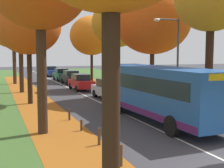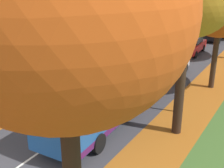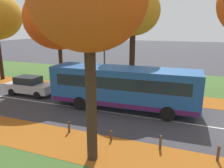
{
  "view_description": "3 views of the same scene",
  "coord_description": "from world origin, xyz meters",
  "views": [
    {
      "loc": [
        -7.41,
        -7.55,
        3.75
      ],
      "look_at": [
        0.58,
        13.6,
        1.49
      ],
      "focal_mm": 50.0,
      "sensor_mm": 36.0,
      "label": 1
    },
    {
      "loc": [
        9.34,
        -5.79,
        8.38
      ],
      "look_at": [
        1.03,
        7.8,
        2.01
      ],
      "focal_mm": 50.0,
      "sensor_mm": 36.0,
      "label": 2
    },
    {
      "loc": [
        -13.17,
        3.05,
        5.77
      ],
      "look_at": [
        1.4,
        8.61,
        1.65
      ],
      "focal_mm": 35.0,
      "sensor_mm": 36.0,
      "label": 3
    }
  ],
  "objects": [
    {
      "name": "tree_right_nearest",
      "position": [
        5.09,
        -0.78,
        7.36
      ],
      "size": [
        5.54,
        5.54,
        9.89
      ],
      "color": "black",
      "rests_on": "ground"
    },
    {
      "name": "bus",
      "position": [
        1.04,
        7.59,
        1.7
      ],
      "size": [
        2.93,
        10.48,
        2.98
      ],
      "color": "#1E5199",
      "rests_on": "ground"
    },
    {
      "name": "car_silver_lead",
      "position": [
        1.3,
        16.2,
        0.81
      ],
      "size": [
        1.89,
        4.25,
        1.62
      ],
      "color": "#B7BABF",
      "rests_on": "ground"
    },
    {
      "name": "car_black_third_in_line",
      "position": [
        1.26,
        29.46,
        0.81
      ],
      "size": [
        1.85,
        4.24,
        1.62
      ],
      "color": "black",
      "rests_on": "ground"
    },
    {
      "name": "bollard_fifth",
      "position": [
        -3.58,
        6.76,
        0.28
      ],
      "size": [
        0.12,
        0.12,
        0.55
      ],
      "primitive_type": "cylinder",
      "color": "#4C3823",
      "rests_on": "ground"
    },
    {
      "name": "bollard_fourth",
      "position": [
        -3.52,
        4.23,
        0.36
      ],
      "size": [
        0.12,
        0.12,
        0.72
      ],
      "primitive_type": "cylinder",
      "color": "#4C3823",
      "rests_on": "ground"
    },
    {
      "name": "streetlamp_right",
      "position": [
        3.67,
        10.3,
        3.74
      ],
      "size": [
        1.89,
        0.28,
        6.0
      ],
      "color": "#47474C",
      "rests_on": "ground"
    },
    {
      "name": "road_centre_line",
      "position": [
        0.0,
        20.0,
        0.0
      ],
      "size": [
        0.12,
        80.0,
        0.01
      ],
      "primitive_type": "cube",
      "color": "silver",
      "rests_on": "ground"
    },
    {
      "name": "car_red_following",
      "position": [
        0.74,
        22.91,
        0.81
      ],
      "size": [
        1.84,
        4.23,
        1.62
      ],
      "color": "#B21919",
      "rests_on": "ground"
    },
    {
      "name": "leaf_litter_left",
      "position": [
        -4.6,
        14.0,
        0.01
      ],
      "size": [
        2.8,
        60.0,
        0.0
      ],
      "primitive_type": "cube",
      "color": "#9E5619",
      "rests_on": "grass_verge_left"
    },
    {
      "name": "bollard_sixth",
      "position": [
        -3.59,
        9.29,
        0.33
      ],
      "size": [
        0.12,
        0.12,
        0.65
      ],
      "primitive_type": "cylinder",
      "color": "#4C3823",
      "rests_on": "ground"
    },
    {
      "name": "grass_verge_left",
      "position": [
        -9.2,
        20.0,
        0.0
      ],
      "size": [
        12.0,
        90.0,
        0.01
      ],
      "primitive_type": "cube",
      "color": "#3D6028",
      "rests_on": "ground"
    },
    {
      "name": "leaf_litter_right",
      "position": [
        4.6,
        14.0,
        0.01
      ],
      "size": [
        2.8,
        60.0,
        0.0
      ],
      "primitive_type": "cube",
      "color": "#9E5619",
      "rests_on": "grass_verge_right"
    }
  ]
}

